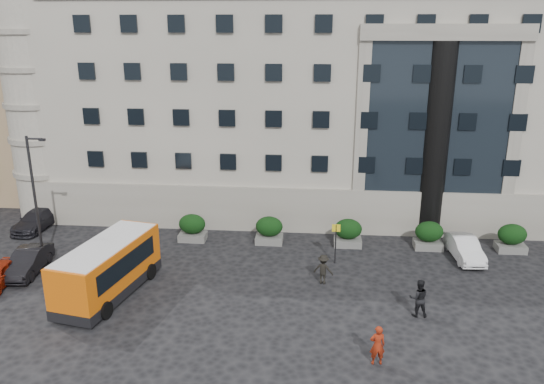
{
  "coord_description": "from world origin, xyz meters",
  "views": [
    {
      "loc": [
        4.27,
        -24.84,
        13.93
      ],
      "look_at": [
        1.79,
        3.3,
        5.0
      ],
      "focal_mm": 35.0,
      "sensor_mm": 36.0,
      "label": 1
    }
  ],
  "objects": [
    {
      "name": "red_truck",
      "position": [
        -17.5,
        14.44,
        1.28
      ],
      "size": [
        2.21,
        4.65,
        2.5
      ],
      "rotation": [
        0.0,
        0.0,
        0.0
      ],
      "color": "maroon",
      "rests_on": "ground"
    },
    {
      "name": "pedestrian_c",
      "position": [
        4.76,
        2.27,
        0.86
      ],
      "size": [
        1.24,
        0.91,
        1.73
      ],
      "primitive_type": "imported",
      "rotation": [
        0.0,
        0.0,
        2.88
      ],
      "color": "black",
      "rests_on": "ground"
    },
    {
      "name": "parked_car_b",
      "position": [
        -12.47,
        2.14,
        0.7
      ],
      "size": [
        1.88,
        4.38,
        1.4
      ],
      "primitive_type": "imported",
      "rotation": [
        0.0,
        0.0,
        0.09
      ],
      "color": "black",
      "rests_on": "ground"
    },
    {
      "name": "parked_car_d",
      "position": [
        -13.6,
        12.75,
        0.65
      ],
      "size": [
        2.8,
        4.93,
        1.3
      ],
      "primitive_type": "imported",
      "rotation": [
        0.0,
        0.0,
        0.14
      ],
      "color": "black",
      "rests_on": "ground"
    },
    {
      "name": "bus_stop_sign",
      "position": [
        5.5,
        5.0,
        1.73
      ],
      "size": [
        0.5,
        0.08,
        2.52
      ],
      "color": "#262628",
      "rests_on": "ground"
    },
    {
      "name": "hedge_c",
      "position": [
        6.4,
        7.8,
        0.93
      ],
      "size": [
        1.8,
        1.26,
        1.84
      ],
      "color": "#5E5E5B",
      "rests_on": "ground"
    },
    {
      "name": "civic_building",
      "position": [
        6.0,
        22.0,
        9.0
      ],
      "size": [
        44.0,
        24.0,
        18.0
      ],
      "primitive_type": "cube",
      "color": "#9D988A",
      "rests_on": "ground"
    },
    {
      "name": "hedge_a",
      "position": [
        -4.0,
        7.8,
        0.93
      ],
      "size": [
        1.8,
        1.26,
        1.84
      ],
      "color": "#5E5E5B",
      "rests_on": "ground"
    },
    {
      "name": "hedge_b",
      "position": [
        1.2,
        7.8,
        0.93
      ],
      "size": [
        1.8,
        1.26,
        1.84
      ],
      "color": "#5E5E5B",
      "rests_on": "ground"
    },
    {
      "name": "apartment_far",
      "position": [
        -27.0,
        38.0,
        11.0
      ],
      "size": [
        13.0,
        13.0,
        22.0
      ],
      "primitive_type": "cube",
      "color": "brown",
      "rests_on": "ground"
    },
    {
      "name": "minibus",
      "position": [
        -6.71,
        -0.02,
        1.63
      ],
      "size": [
        3.79,
        7.41,
        2.95
      ],
      "rotation": [
        0.0,
        0.0,
        -0.2
      ],
      "color": "#E15E0A",
      "rests_on": "ground"
    },
    {
      "name": "entrance_column",
      "position": [
        12.0,
        10.3,
        6.5
      ],
      "size": [
        1.8,
        1.8,
        13.0
      ],
      "primitive_type": "cylinder",
      "color": "black",
      "rests_on": "ground"
    },
    {
      "name": "pedestrian_b",
      "position": [
        9.47,
        -0.81,
        0.98
      ],
      "size": [
        0.98,
        0.78,
        1.97
      ],
      "primitive_type": "imported",
      "rotation": [
        0.0,
        0.0,
        3.18
      ],
      "color": "black",
      "rests_on": "ground"
    },
    {
      "name": "street_lamp",
      "position": [
        -11.94,
        3.0,
        4.37
      ],
      "size": [
        1.16,
        0.18,
        8.0
      ],
      "color": "#262628",
      "rests_on": "ground"
    },
    {
      "name": "white_taxi",
      "position": [
        13.54,
        6.42,
        0.68
      ],
      "size": [
        1.79,
        4.25,
        1.37
      ],
      "primitive_type": "imported",
      "rotation": [
        0.0,
        0.0,
        0.08
      ],
      "color": "white",
      "rests_on": "ground"
    },
    {
      "name": "ground",
      "position": [
        0.0,
        0.0,
        0.0
      ],
      "size": [
        120.0,
        120.0,
        0.0
      ],
      "primitive_type": "plane",
      "color": "black",
      "rests_on": "ground"
    },
    {
      "name": "pedestrian_a",
      "position": [
        7.03,
        -5.0,
        0.92
      ],
      "size": [
        0.72,
        0.53,
        1.83
      ],
      "primitive_type": "imported",
      "rotation": [
        0.0,
        0.0,
        3.28
      ],
      "color": "maroon",
      "rests_on": "ground"
    },
    {
      "name": "parked_car_c",
      "position": [
        -15.59,
        8.93,
        0.66
      ],
      "size": [
        2.11,
        4.65,
        1.32
      ],
      "primitive_type": "imported",
      "rotation": [
        0.0,
        0.0,
        -0.06
      ],
      "color": "black",
      "rests_on": "ground"
    },
    {
      "name": "hedge_e",
      "position": [
        16.8,
        7.8,
        0.93
      ],
      "size": [
        1.8,
        1.26,
        1.84
      ],
      "color": "#5E5E5B",
      "rests_on": "ground"
    },
    {
      "name": "hedge_d",
      "position": [
        11.6,
        7.8,
        0.93
      ],
      "size": [
        1.8,
        1.26,
        1.84
      ],
      "color": "#5E5E5B",
      "rests_on": "ground"
    }
  ]
}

